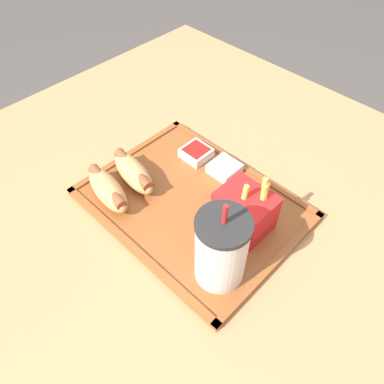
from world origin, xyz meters
TOP-DOWN VIEW (x-y plane):
  - ground_plane at (0.00, 0.00)m, footprint 8.00×8.00m
  - dining_table at (0.00, 0.00)m, footprint 1.14×0.99m
  - food_tray at (0.03, 0.03)m, footprint 0.38×0.29m
  - soda_cup at (-0.10, 0.10)m, footprint 0.08×0.08m
  - hot_dog_far at (0.15, 0.13)m, footprint 0.13×0.07m
  - hot_dog_near at (0.15, 0.07)m, footprint 0.13×0.07m
  - fries_carton at (-0.06, -0.01)m, footprint 0.09×0.07m
  - sauce_cup_mayo at (0.04, -0.07)m, footprint 0.05×0.05m
  - sauce_cup_ketchup at (0.12, -0.07)m, footprint 0.05×0.05m

SIDE VIEW (x-z plane):
  - ground_plane at x=0.00m, z-range 0.00..0.00m
  - dining_table at x=0.00m, z-range 0.00..0.72m
  - food_tray at x=0.03m, z-range 0.72..0.73m
  - sauce_cup_mayo at x=0.04m, z-range 0.73..0.75m
  - sauce_cup_ketchup at x=0.12m, z-range 0.73..0.75m
  - hot_dog_far at x=0.15m, z-range 0.73..0.78m
  - hot_dog_near at x=0.15m, z-range 0.73..0.78m
  - fries_carton at x=-0.06m, z-range 0.71..0.83m
  - soda_cup at x=-0.10m, z-range 0.71..0.88m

